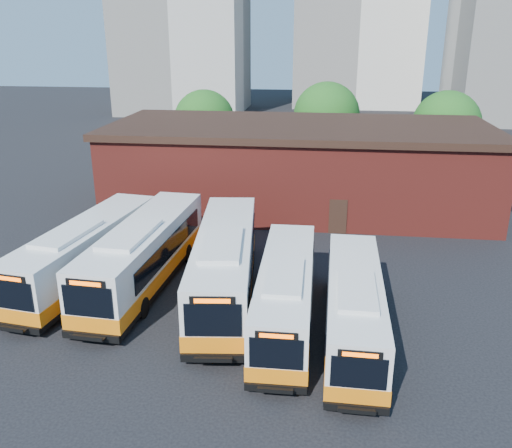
# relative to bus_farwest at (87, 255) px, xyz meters

# --- Properties ---
(ground) EXTENTS (220.00, 220.00, 0.00)m
(ground) POSITION_rel_bus_farwest_xyz_m (10.66, -4.81, -1.55)
(ground) COLOR black
(bus_farwest) EXTENTS (4.22, 12.73, 3.42)m
(bus_farwest) POSITION_rel_bus_farwest_xyz_m (0.00, 0.00, 0.00)
(bus_farwest) COLOR silver
(bus_farwest) RESTS_ON ground
(bus_west) EXTENTS (3.51, 13.21, 3.56)m
(bus_west) POSITION_rel_bus_farwest_xyz_m (3.24, -0.00, 0.07)
(bus_west) COLOR silver
(bus_west) RESTS_ON ground
(bus_midwest) EXTENTS (4.10, 13.47, 3.62)m
(bus_midwest) POSITION_rel_bus_farwest_xyz_m (7.77, -0.85, 0.09)
(bus_midwest) COLOR silver
(bus_midwest) RESTS_ON ground
(bus_mideast) EXTENTS (2.52, 11.55, 3.13)m
(bus_mideast) POSITION_rel_bus_farwest_xyz_m (11.06, -3.26, -0.13)
(bus_mideast) COLOR silver
(bus_mideast) RESTS_ON ground
(bus_east) EXTENTS (2.54, 11.34, 3.07)m
(bus_east) POSITION_rel_bus_farwest_xyz_m (14.14, -4.14, -0.16)
(bus_east) COLOR silver
(bus_east) RESTS_ON ground
(transit_worker) EXTENTS (0.46, 0.64, 1.66)m
(transit_worker) POSITION_rel_bus_farwest_xyz_m (13.22, -8.32, -0.72)
(transit_worker) COLOR #131737
(transit_worker) RESTS_ON ground
(depot_building) EXTENTS (28.60, 12.60, 6.40)m
(depot_building) POSITION_rel_bus_farwest_xyz_m (10.66, 15.19, 1.71)
(depot_building) COLOR maroon
(depot_building) RESTS_ON ground
(tree_west) EXTENTS (6.00, 6.00, 7.65)m
(tree_west) POSITION_rel_bus_farwest_xyz_m (0.66, 27.19, 3.09)
(tree_west) COLOR #382314
(tree_west) RESTS_ON ground
(tree_mid) EXTENTS (6.56, 6.56, 8.36)m
(tree_mid) POSITION_rel_bus_farwest_xyz_m (12.66, 29.19, 3.53)
(tree_mid) COLOR #382314
(tree_mid) RESTS_ON ground
(tree_east) EXTENTS (6.24, 6.24, 7.96)m
(tree_east) POSITION_rel_bus_farwest_xyz_m (23.66, 26.19, 3.28)
(tree_east) COLOR #382314
(tree_east) RESTS_ON ground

